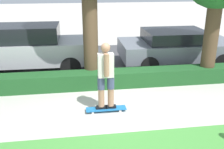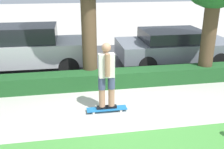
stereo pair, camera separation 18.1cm
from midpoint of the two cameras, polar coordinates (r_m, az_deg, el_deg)
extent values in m
plane|color=#BCB7AD|center=(6.60, 2.88, -7.85)|extent=(60.00, 60.00, 0.00)
cube|color=#474749|center=(10.45, -1.50, 3.00)|extent=(16.54, 5.00, 0.01)
cube|color=#1E5123|center=(7.93, 0.72, -0.91)|extent=(16.54, 0.60, 0.48)
cube|color=#1E6BAD|center=(6.53, -0.49, -7.44)|extent=(0.99, 0.24, 0.02)
cylinder|color=silver|center=(6.52, 2.59, -7.91)|extent=(0.06, 0.04, 0.06)
cylinder|color=silver|center=(6.68, 2.31, -7.19)|extent=(0.06, 0.04, 0.06)
cylinder|color=silver|center=(6.44, -3.39, -8.31)|extent=(0.06, 0.04, 0.06)
cylinder|color=silver|center=(6.60, -3.53, -7.57)|extent=(0.06, 0.04, 0.06)
cube|color=black|center=(6.50, -1.52, -7.15)|extent=(0.26, 0.09, 0.07)
cylinder|color=#A37556|center=(6.32, -1.55, -3.79)|extent=(0.15, 0.15, 0.77)
cylinder|color=#3D4766|center=(6.23, -1.57, -1.86)|extent=(0.17, 0.17, 0.31)
cube|color=black|center=(6.53, 0.53, -7.02)|extent=(0.26, 0.09, 0.07)
cylinder|color=#A37556|center=(6.35, 0.54, -3.67)|extent=(0.15, 0.15, 0.77)
cylinder|color=#3D4766|center=(6.26, 0.55, -1.74)|extent=(0.17, 0.17, 0.31)
cube|color=silver|center=(6.09, -0.52, 2.00)|extent=(0.37, 0.20, 0.57)
cylinder|color=#A37556|center=(5.93, -0.32, 2.06)|extent=(0.12, 0.12, 0.53)
cylinder|color=#A37556|center=(6.22, -0.71, 2.93)|extent=(0.12, 0.12, 0.53)
sphere|color=#A37556|center=(5.97, -0.53, 5.87)|extent=(0.22, 0.22, 0.22)
cylinder|color=brown|center=(7.80, -4.10, 10.35)|extent=(0.44, 0.44, 3.54)
cylinder|color=brown|center=(8.65, 21.28, 7.26)|extent=(0.44, 0.44, 2.72)
cube|color=#B7B7BC|center=(9.55, -16.93, 4.86)|extent=(4.51, 1.77, 0.74)
cube|color=black|center=(9.43, -18.14, 8.54)|extent=(2.35, 1.54, 0.54)
cylinder|color=black|center=(8.79, -8.40, 1.71)|extent=(0.68, 0.20, 0.68)
cylinder|color=black|center=(10.29, -8.45, 4.47)|extent=(0.68, 0.20, 0.68)
cube|color=slate|center=(10.19, 14.46, 5.44)|extent=(4.27, 2.02, 0.59)
cube|color=black|center=(10.03, 14.03, 8.18)|extent=(2.23, 1.76, 0.41)
cylinder|color=black|center=(10.08, 23.19, 2.53)|extent=(0.63, 0.24, 0.63)
cylinder|color=black|center=(11.60, 18.71, 5.28)|extent=(0.63, 0.24, 0.63)
cylinder|color=black|center=(9.02, 8.69, 2.00)|extent=(0.63, 0.24, 0.63)
cylinder|color=black|center=(10.69, 5.94, 5.03)|extent=(0.63, 0.24, 0.63)
camera|label=1|loc=(0.09, 90.76, -0.28)|focal=42.00mm
camera|label=2|loc=(0.09, -89.24, 0.28)|focal=42.00mm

